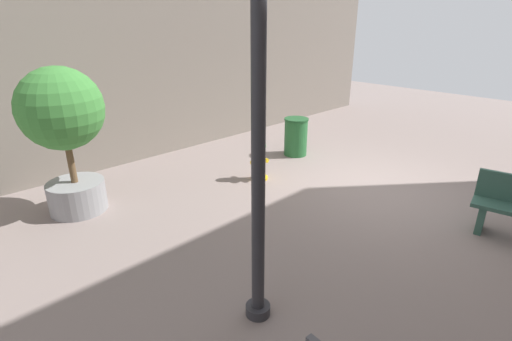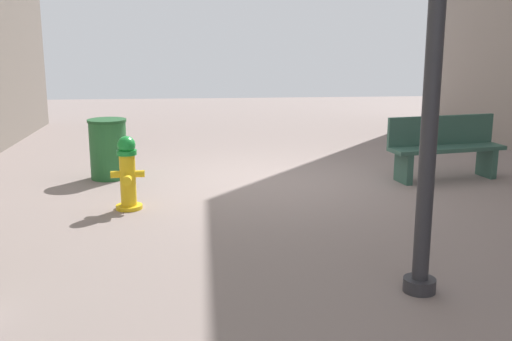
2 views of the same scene
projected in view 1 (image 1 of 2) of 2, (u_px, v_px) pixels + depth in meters
The scene contains 5 objects.
ground_plane at pixel (377, 189), 7.51m from camera, with size 23.40×23.40×0.00m, color gray.
fire_hydrant at pixel (260, 158), 7.82m from camera, with size 0.42×0.40×0.93m.
planter_tree at pixel (64, 124), 6.14m from camera, with size 1.33×1.33×2.46m.
street_lamp at pixel (258, 83), 3.39m from camera, with size 0.36×0.36×4.20m.
trash_bin at pixel (296, 137), 9.26m from camera, with size 0.58×0.58×0.91m.
Camera 1 is at (-3.26, 6.47, 3.12)m, focal length 26.83 mm.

